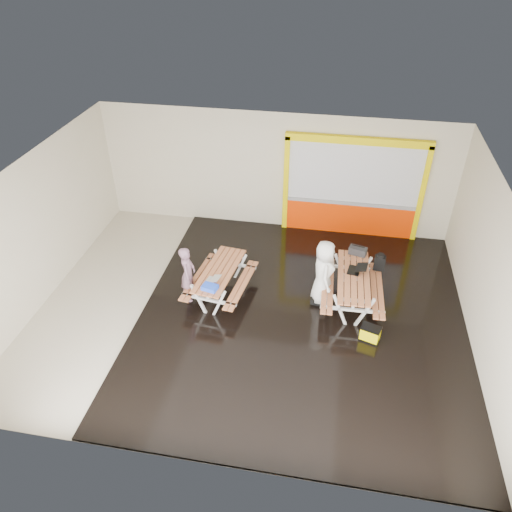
% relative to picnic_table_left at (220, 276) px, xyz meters
% --- Properties ---
extents(room, '(10.02, 8.02, 3.52)m').
position_rel_picnic_table_left_xyz_m(room, '(0.81, -0.46, 1.14)').
color(room, beige).
rests_on(room, ground).
extents(deck, '(7.50, 7.98, 0.05)m').
position_rel_picnic_table_left_xyz_m(deck, '(2.06, -0.46, -0.58)').
color(deck, black).
rests_on(deck, room).
extents(kiosk, '(3.88, 0.16, 3.00)m').
position_rel_picnic_table_left_xyz_m(kiosk, '(3.01, 3.47, 0.84)').
color(kiosk, '#FA3700').
rests_on(kiosk, room).
extents(picnic_table_left, '(1.57, 2.13, 0.79)m').
position_rel_picnic_table_left_xyz_m(picnic_table_left, '(0.00, 0.00, 0.00)').
color(picnic_table_left, '#BD7249').
rests_on(picnic_table_left, deck).
extents(picnic_table_right, '(1.49, 2.15, 0.84)m').
position_rel_picnic_table_left_xyz_m(picnic_table_right, '(3.16, 0.26, 0.04)').
color(picnic_table_right, '#BD7249').
rests_on(picnic_table_right, deck).
extents(person_left, '(0.41, 0.56, 1.44)m').
position_rel_picnic_table_left_xyz_m(person_left, '(-0.69, -0.32, 0.22)').
color(person_left, slate).
rests_on(person_left, deck).
extents(person_right, '(0.66, 0.89, 1.66)m').
position_rel_picnic_table_left_xyz_m(person_right, '(2.46, 0.23, 0.27)').
color(person_right, white).
rests_on(person_right, deck).
extents(laptop_left, '(0.39, 0.36, 0.14)m').
position_rel_picnic_table_left_xyz_m(laptop_left, '(-0.06, -0.46, 0.23)').
color(laptop_left, silver).
rests_on(laptop_left, picnic_table_left).
extents(laptop_right, '(0.49, 0.45, 0.19)m').
position_rel_picnic_table_left_xyz_m(laptop_right, '(3.22, 0.47, 0.29)').
color(laptop_right, black).
rests_on(laptop_right, picnic_table_right).
extents(blue_pouch, '(0.39, 0.31, 0.10)m').
position_rel_picnic_table_left_xyz_m(blue_pouch, '(-0.05, -0.75, 0.24)').
color(blue_pouch, blue).
rests_on(blue_pouch, picnic_table_left).
extents(toolbox, '(0.47, 0.32, 0.25)m').
position_rel_picnic_table_left_xyz_m(toolbox, '(3.24, 1.19, 0.33)').
color(toolbox, black).
rests_on(toolbox, picnic_table_right).
extents(backpack, '(0.29, 0.20, 0.45)m').
position_rel_picnic_table_left_xyz_m(backpack, '(3.79, 1.04, 0.17)').
color(backpack, black).
rests_on(backpack, picnic_table_right).
extents(dark_case, '(0.41, 0.33, 0.14)m').
position_rel_picnic_table_left_xyz_m(dark_case, '(2.42, 0.11, -0.49)').
color(dark_case, black).
rests_on(dark_case, deck).
extents(fluke_bag, '(0.49, 0.40, 0.37)m').
position_rel_picnic_table_left_xyz_m(fluke_bag, '(3.61, -0.97, -0.38)').
color(fluke_bag, black).
rests_on(fluke_bag, deck).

